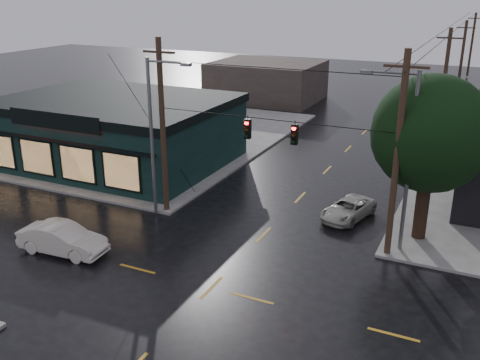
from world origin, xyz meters
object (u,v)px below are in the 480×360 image
at_px(corner_tree, 431,134).
at_px(utility_pole_ne, 387,255).
at_px(utility_pole_nw, 167,211).
at_px(suv_silver, 348,209).
at_px(sedan_cream, 62,239).

distance_m(corner_tree, utility_pole_ne, 6.41).
relative_size(utility_pole_nw, suv_silver, 2.50).
relative_size(utility_pole_nw, utility_pole_ne, 1.00).
distance_m(sedan_cream, suv_silver, 15.78).
bearing_deg(sedan_cream, utility_pole_nw, -19.65).
distance_m(utility_pole_nw, utility_pole_ne, 13.00).
height_order(utility_pole_nw, utility_pole_ne, same).
xyz_separation_m(utility_pole_nw, suv_silver, (10.06, 3.64, 0.57)).
bearing_deg(sedan_cream, suv_silver, -53.27).
bearing_deg(suv_silver, sedan_cream, -124.27).
bearing_deg(utility_pole_ne, suv_silver, 128.95).
bearing_deg(utility_pole_nw, suv_silver, 19.89).
bearing_deg(utility_pole_nw, sedan_cream, -105.37).
bearing_deg(sedan_cream, utility_pole_ne, -69.95).
bearing_deg(corner_tree, utility_pole_ne, -114.74).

